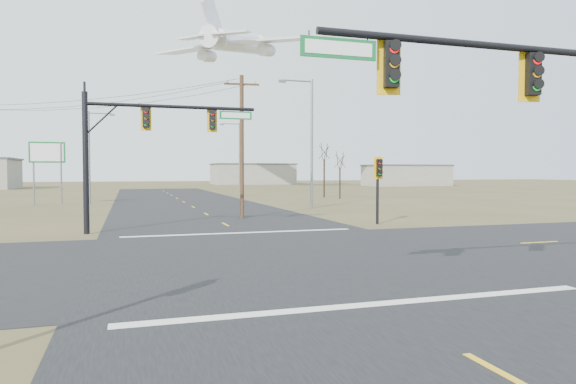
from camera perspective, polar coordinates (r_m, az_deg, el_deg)
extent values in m
plane|color=brown|center=(19.54, -0.55, -7.13)|extent=(320.00, 320.00, 0.00)
cube|color=black|center=(19.54, -0.55, -7.10)|extent=(160.00, 14.00, 0.02)
cube|color=black|center=(19.54, -0.55, -7.10)|extent=(14.00, 160.00, 0.02)
cube|color=silver|center=(12.69, 9.51, -12.18)|extent=(12.00, 0.40, 0.01)
cube|color=silver|center=(26.74, -5.22, -4.53)|extent=(12.00, 0.40, 0.01)
cylinder|color=black|center=(14.17, 22.82, 14.65)|extent=(9.81, 0.18, 0.18)
cube|color=#0D6028|center=(11.83, 5.66, 15.60)|extent=(1.80, 0.05, 0.45)
cylinder|color=black|center=(28.17, -21.56, 3.01)|extent=(0.29, 0.29, 7.27)
cylinder|color=black|center=(28.41, -12.63, 9.24)|extent=(8.82, 0.19, 0.19)
cube|color=#0D6028|center=(28.85, -5.82, 8.47)|extent=(1.80, 0.05, 0.45)
cylinder|color=black|center=(31.63, 9.91, 0.04)|extent=(0.17, 0.17, 3.96)
cylinder|color=#4E3921|center=(35.08, -5.15, 4.98)|extent=(0.28, 0.28, 9.71)
cube|color=#4E3921|center=(35.53, -5.17, 11.85)|extent=(2.37, 0.37, 0.12)
cylinder|color=slate|center=(55.00, -26.42, 1.87)|extent=(0.16, 0.16, 6.08)
cylinder|color=slate|center=(54.67, -23.89, 1.91)|extent=(0.16, 0.16, 6.08)
cube|color=#0D6028|center=(54.86, -25.19, 4.01)|extent=(3.25, 0.22, 2.03)
cylinder|color=slate|center=(44.80, 2.66, 5.34)|extent=(0.22, 0.22, 11.19)
cylinder|color=slate|center=(44.97, 1.03, 12.25)|extent=(2.69, 0.13, 0.13)
cube|color=slate|center=(44.56, -0.65, 12.21)|extent=(0.65, 0.37, 0.20)
cylinder|color=slate|center=(68.64, -5.40, 3.65)|extent=(0.19, 0.19, 9.72)
cylinder|color=slate|center=(68.68, -6.38, 7.54)|extent=(2.33, 0.12, 0.12)
cube|color=slate|center=(68.46, -7.35, 7.47)|extent=(0.54, 0.26, 0.17)
cylinder|color=slate|center=(53.79, -21.21, 3.56)|extent=(0.18, 0.18, 9.11)
cylinder|color=slate|center=(54.01, -20.11, 8.20)|extent=(2.19, 0.11, 0.11)
cube|color=slate|center=(53.96, -18.94, 8.12)|extent=(0.51, 0.24, 0.16)
cylinder|color=black|center=(61.40, 5.78, 1.00)|extent=(0.19, 0.19, 3.71)
cylinder|color=black|center=(64.03, 4.04, 1.54)|extent=(0.21, 0.21, 4.79)
cube|color=gray|center=(132.05, -3.97, 1.96)|extent=(20.00, 12.00, 5.00)
cube|color=gray|center=(119.89, 13.00, 1.75)|extent=(18.00, 10.00, 4.50)
cylinder|color=white|center=(95.78, -5.77, 16.28)|extent=(6.59, 6.86, 14.08)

